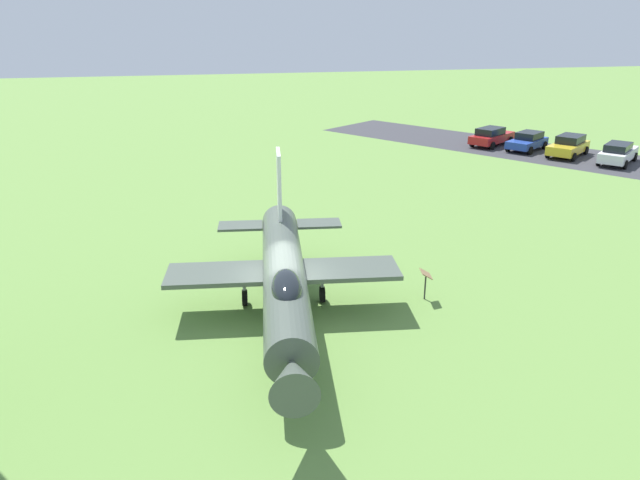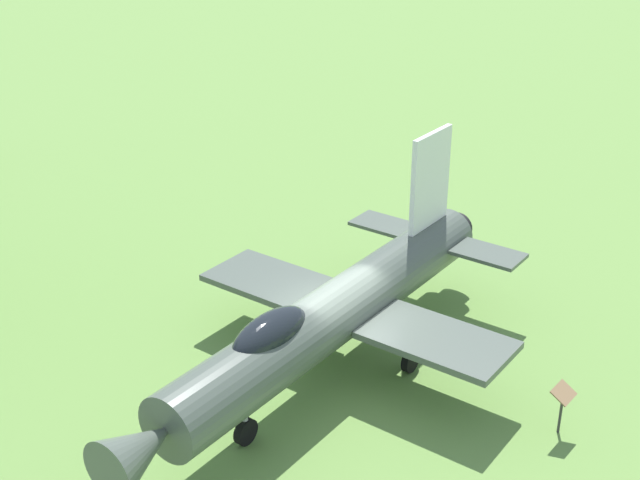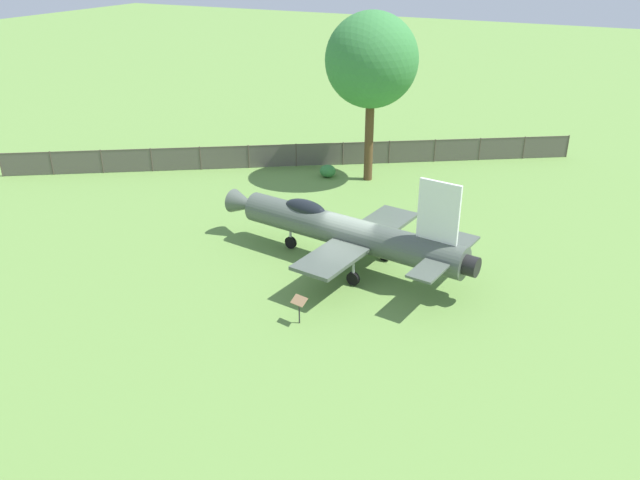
{
  "view_description": "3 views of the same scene",
  "coord_description": "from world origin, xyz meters",
  "px_view_note": "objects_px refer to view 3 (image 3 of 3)",
  "views": [
    {
      "loc": [
        -17.88,
        2.91,
        9.71
      ],
      "look_at": [
        0.54,
        -1.38,
        2.58
      ],
      "focal_mm": 32.76,
      "sensor_mm": 36.0,
      "label": 1
    },
    {
      "loc": [
        -15.22,
        -7.82,
        11.51
      ],
      "look_at": [
        1.15,
        1.07,
        2.83
      ],
      "focal_mm": 47.22,
      "sensor_mm": 36.0,
      "label": 2
    },
    {
      "loc": [
        10.5,
        -24.04,
        13.67
      ],
      "look_at": [
        -0.93,
        -1.1,
        1.58
      ],
      "focal_mm": 35.91,
      "sensor_mm": 36.0,
      "label": 3
    }
  ],
  "objects_px": {
    "display_jet": "(343,230)",
    "shade_tree": "(372,61)",
    "shrub_near_fence": "(328,171)",
    "info_plaque": "(299,304)"
  },
  "relations": [
    {
      "from": "display_jet",
      "to": "shrub_near_fence",
      "type": "bearing_deg",
      "value": -53.14
    },
    {
      "from": "display_jet",
      "to": "info_plaque",
      "type": "relative_size",
      "value": 11.41
    },
    {
      "from": "shade_tree",
      "to": "shrub_near_fence",
      "type": "height_order",
      "value": "shade_tree"
    },
    {
      "from": "display_jet",
      "to": "shrub_near_fence",
      "type": "height_order",
      "value": "display_jet"
    },
    {
      "from": "shade_tree",
      "to": "shrub_near_fence",
      "type": "bearing_deg",
      "value": -163.91
    },
    {
      "from": "shade_tree",
      "to": "info_plaque",
      "type": "height_order",
      "value": "shade_tree"
    },
    {
      "from": "display_jet",
      "to": "shade_tree",
      "type": "distance_m",
      "value": 12.96
    },
    {
      "from": "info_plaque",
      "to": "shrub_near_fence",
      "type": "bearing_deg",
      "value": 112.15
    },
    {
      "from": "shade_tree",
      "to": "info_plaque",
      "type": "relative_size",
      "value": 8.82
    },
    {
      "from": "shade_tree",
      "to": "display_jet",
      "type": "bearing_deg",
      "value": -73.13
    }
  ]
}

